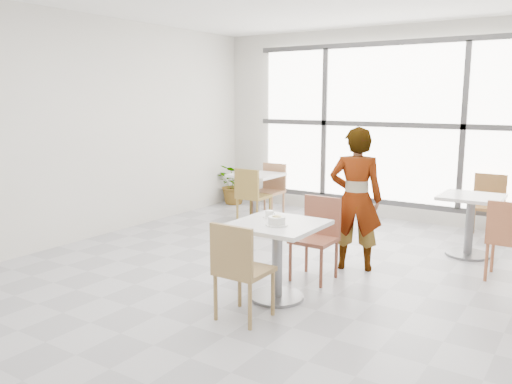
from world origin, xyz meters
The scene contains 17 objects.
floor centered at (0.00, 0.00, 0.00)m, with size 7.00×7.00×0.00m, color #9E9EA5.
wall_back centered at (0.00, 3.50, 1.50)m, with size 6.00×6.00×0.00m, color silver.
wall_left centered at (-3.00, 0.00, 1.50)m, with size 7.00×7.00×0.00m, color silver.
window centered at (0.00, 3.44, 1.50)m, with size 4.60×0.07×2.52m.
main_table centered at (0.30, -0.39, 0.52)m, with size 0.80×0.80×0.75m.
chair_near centered at (0.29, -1.01, 0.50)m, with size 0.42×0.42×0.87m.
chair_far centered at (0.34, 0.37, 0.50)m, with size 0.42×0.42×0.87m.
oatmeal_bowl centered at (0.35, -0.48, 0.79)m, with size 0.21×0.21×0.09m.
coffee_cup centered at (0.12, -0.24, 0.78)m, with size 0.16×0.13×0.07m.
person centered at (0.56, 0.86, 0.80)m, with size 0.58×0.38×1.60m, color black.
bg_table_left centered at (-1.65, 2.19, 0.49)m, with size 0.70×0.70×0.75m.
bg_table_right centered at (1.53, 2.10, 0.49)m, with size 0.70×0.70×0.75m.
bg_chair_left_near centered at (-1.56, 1.91, 0.50)m, with size 0.42×0.42×0.87m.
bg_chair_left_far centered at (-1.59, 2.53, 0.50)m, with size 0.42×0.42×0.87m.
bg_chair_right_near centered at (2.06, 1.34, 0.50)m, with size 0.42×0.42×0.87m.
bg_chair_right_far centered at (1.54, 3.17, 0.50)m, with size 0.42×0.42×0.87m.
plant_left centered at (-2.70, 3.09, 0.36)m, with size 0.65×0.57×0.72m, color #678C4C.
Camera 1 is at (2.76, -4.46, 1.90)m, focal length 36.55 mm.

